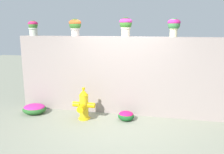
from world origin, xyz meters
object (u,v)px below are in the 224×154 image
at_px(potted_plant_3, 174,25).
at_px(potted_plant_2, 126,24).
at_px(potted_plant_0, 33,27).
at_px(flower_bush_left, 34,108).
at_px(potted_plant_1, 75,25).
at_px(flower_bush_right, 126,115).
at_px(fire_hydrant, 84,105).

bearing_deg(potted_plant_3, potted_plant_2, -179.75).
xyz_separation_m(potted_plant_0, potted_plant_2, (2.61, -0.00, 0.05)).
bearing_deg(potted_plant_2, potted_plant_0, 179.99).
distance_m(potted_plant_0, flower_bush_left, 2.27).
bearing_deg(flower_bush_left, potted_plant_3, 9.48).
bearing_deg(potted_plant_0, flower_bush_left, -69.87).
height_order(potted_plant_1, flower_bush_right, potted_plant_1).
height_order(potted_plant_1, potted_plant_3, potted_plant_1).
distance_m(potted_plant_0, potted_plant_2, 2.61).
xyz_separation_m(potted_plant_3, flower_bush_right, (-1.07, -0.55, -2.23)).
height_order(potted_plant_0, potted_plant_3, potted_plant_3).
distance_m(potted_plant_0, potted_plant_1, 1.24).
relative_size(flower_bush_left, flower_bush_right, 1.58).
height_order(potted_plant_0, potted_plant_2, potted_plant_2).
relative_size(potted_plant_3, flower_bush_right, 1.12).
distance_m(flower_bush_left, flower_bush_right, 2.52).
bearing_deg(potted_plant_0, potted_plant_3, 0.07).
distance_m(potted_plant_1, flower_bush_left, 2.51).
bearing_deg(flower_bush_left, fire_hydrant, -4.42).
xyz_separation_m(potted_plant_0, flower_bush_right, (2.73, -0.55, -2.19)).
relative_size(potted_plant_0, potted_plant_3, 0.93).
bearing_deg(potted_plant_3, fire_hydrant, -161.54).
height_order(potted_plant_1, fire_hydrant, potted_plant_1).
bearing_deg(potted_plant_2, fire_hydrant, -143.06).
bearing_deg(flower_bush_left, potted_plant_1, 29.81).
bearing_deg(flower_bush_right, potted_plant_0, 168.72).
height_order(potted_plant_3, fire_hydrant, potted_plant_3).
xyz_separation_m(potted_plant_1, flower_bush_left, (-1.03, -0.59, -2.21)).
xyz_separation_m(fire_hydrant, flower_bush_right, (1.06, 0.16, -0.25)).
distance_m(potted_plant_1, flower_bush_right, 2.73).
relative_size(potted_plant_2, flower_bush_left, 0.76).
xyz_separation_m(potted_plant_0, fire_hydrant, (1.67, -0.71, -1.94)).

